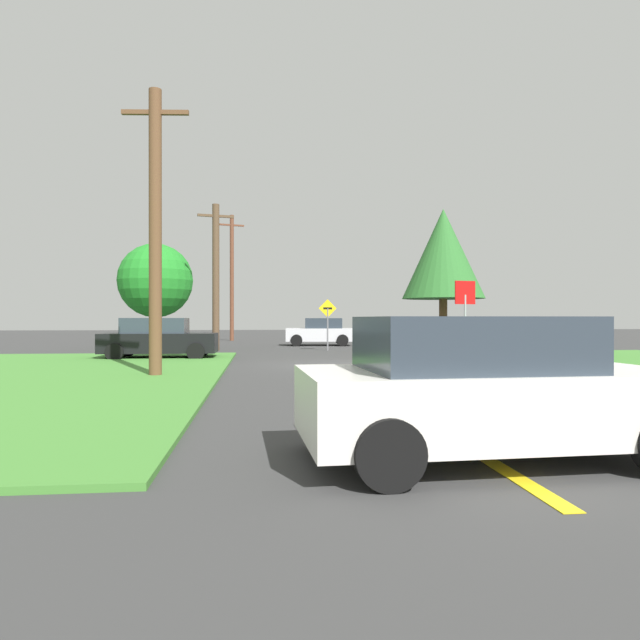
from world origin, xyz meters
name	(u,v)px	position (x,y,z in m)	size (l,w,h in m)	color
ground_plane	(334,365)	(0.00, 0.00, 0.00)	(120.00, 120.00, 0.00)	#383838
lane_stripe_center	(385,396)	(0.00, -8.00, 0.01)	(0.20, 14.00, 0.01)	yellow
stop_sign	(465,306)	(4.22, -1.35, 2.01)	(0.76, 0.22, 2.85)	#9EA0A8
car_behind_on_main_road	(483,388)	(-0.04, -13.20, 0.81)	(4.30, 2.32, 1.62)	white
parked_car_near_building	(159,339)	(-6.50, 3.28, 0.81)	(4.43, 2.02, 1.62)	black
car_on_crossroad	(544,337)	(9.37, 3.20, 0.81)	(2.70, 4.62, 1.62)	black
car_approaching_junction	(320,332)	(1.02, 13.75, 0.80)	(4.04, 2.30, 1.62)	silver
utility_pole_near	(155,230)	(-5.36, -3.78, 3.98)	(1.80, 0.34, 7.78)	brown
utility_pole_mid	(216,276)	(-4.72, 9.00, 3.73)	(1.78, 0.51, 7.29)	brown
utility_pole_far	(232,276)	(-4.55, 21.78, 4.67)	(1.77, 0.60, 9.09)	brown
direction_sign	(328,319)	(0.82, 8.46, 1.59)	(0.90, 0.10, 2.56)	slate
oak_tree_left	(443,254)	(7.77, 11.49, 5.24)	(4.62, 4.62, 7.81)	brown
pine_tree_center	(156,281)	(-8.11, 11.58, 3.62)	(3.96, 3.96, 5.62)	brown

